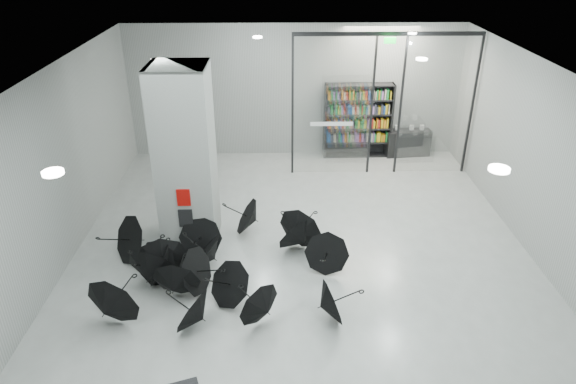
{
  "coord_description": "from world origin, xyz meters",
  "views": [
    {
      "loc": [
        -0.48,
        -8.24,
        6.39
      ],
      "look_at": [
        -0.3,
        1.5,
        1.4
      ],
      "focal_mm": 32.17,
      "sensor_mm": 36.0,
      "label": 1
    }
  ],
  "objects_px": {
    "column": "(185,157)",
    "umbrella_cluster": "(210,269)",
    "shop_counter": "(407,142)",
    "bookshelf": "(358,121)"
  },
  "relations": [
    {
      "from": "column",
      "to": "umbrella_cluster",
      "type": "relative_size",
      "value": 0.75
    },
    {
      "from": "column",
      "to": "shop_counter",
      "type": "height_order",
      "value": "column"
    },
    {
      "from": "shop_counter",
      "to": "umbrella_cluster",
      "type": "xyz_separation_m",
      "value": [
        -5.44,
        -6.53,
        -0.11
      ]
    },
    {
      "from": "column",
      "to": "bookshelf",
      "type": "height_order",
      "value": "column"
    },
    {
      "from": "umbrella_cluster",
      "to": "shop_counter",
      "type": "bearing_deg",
      "value": 50.22
    },
    {
      "from": "bookshelf",
      "to": "umbrella_cluster",
      "type": "distance_m",
      "value": 7.58
    },
    {
      "from": "column",
      "to": "shop_counter",
      "type": "bearing_deg",
      "value": 38.47
    },
    {
      "from": "shop_counter",
      "to": "bookshelf",
      "type": "bearing_deg",
      "value": 175.8
    },
    {
      "from": "column",
      "to": "shop_counter",
      "type": "relative_size",
      "value": 2.92
    },
    {
      "from": "shop_counter",
      "to": "column",
      "type": "bearing_deg",
      "value": -147.51
    }
  ]
}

